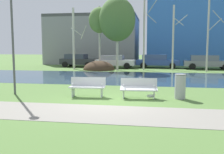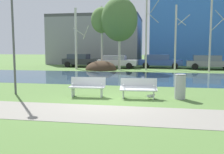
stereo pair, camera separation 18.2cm
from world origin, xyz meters
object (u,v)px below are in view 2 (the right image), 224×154
parked_sedan_second_white (117,61)px  parked_wagon_fourth_grey (209,62)px  bench_left (87,86)px  seagull (151,96)px  streetlamp (13,20)px  parked_van_nearest_dark (81,60)px  parked_hatch_third_blue (159,61)px  bench_right (138,88)px  trash_bin (180,86)px

parked_sedan_second_white → parked_wagon_fourth_grey: parked_wagon_fourth_grey is taller
bench_left → parked_sedan_second_white: size_ratio=0.37×
bench_left → seagull: 2.86m
parked_sedan_second_white → parked_wagon_fourth_grey: size_ratio=0.89×
streetlamp → bench_left: bearing=-0.7°
streetlamp → parked_van_nearest_dark: size_ratio=1.24×
parked_van_nearest_dark → bench_left: bearing=-71.9°
parked_hatch_third_blue → seagull: bearing=-91.4°
seagull → parked_wagon_fourth_grey: (5.45, 16.66, 0.63)m
bench_right → parked_wagon_fourth_grey: size_ratio=0.33×
seagull → parked_van_nearest_dark: 19.54m
seagull → parked_hatch_third_blue: size_ratio=0.08×
parked_van_nearest_dark → parked_wagon_fourth_grey: bearing=-3.6°
streetlamp → parked_van_nearest_dark: streetlamp is taller
parked_van_nearest_dark → parked_wagon_fourth_grey: parked_van_nearest_dark is taller
seagull → parked_van_nearest_dark: (-8.56, 17.55, 0.65)m
bench_right → parked_hatch_third_blue: size_ratio=0.34×
seagull → parked_wagon_fourth_grey: size_ratio=0.08×
bench_right → parked_sedan_second_white: size_ratio=0.37×
trash_bin → parked_van_nearest_dark: size_ratio=0.26×
seagull → bench_right: bearing=174.5°
bench_right → parked_hatch_third_blue: parked_hatch_third_blue is taller
parked_sedan_second_white → parked_wagon_fourth_grey: (9.61, 0.00, 0.03)m
streetlamp → parked_hatch_third_blue: (6.83, 17.53, -2.73)m
bench_left → bench_right: bearing=0.0°
parked_van_nearest_dark → bench_right: bearing=-65.4°
bench_left → bench_right: size_ratio=1.00×
parked_wagon_fourth_grey → trash_bin: bearing=-104.4°
streetlamp → parked_van_nearest_dark: 17.80m
bench_left → seagull: (2.84, -0.05, -0.34)m
bench_left → seagull: bench_left is taller
seagull → parked_sedan_second_white: bearing=104.0°
streetlamp → parked_van_nearest_dark: (-2.15, 17.46, -2.71)m
seagull → parked_van_nearest_dark: size_ratio=0.09×
streetlamp → parked_hatch_third_blue: streetlamp is taller
trash_bin → parked_wagon_fourth_grey: 16.95m
trash_bin → parked_wagon_fourth_grey: (4.21, 16.41, 0.21)m
bench_left → trash_bin: size_ratio=1.51×
bench_right → seagull: size_ratio=4.10×
parked_van_nearest_dark → parked_hatch_third_blue: 8.98m
parked_wagon_fourth_grey → parked_van_nearest_dark: bearing=176.4°
bench_right → parked_van_nearest_dark: size_ratio=0.39×
bench_right → streetlamp: bearing=179.6°
trash_bin → parked_sedan_second_white: (-5.40, 16.41, 0.18)m
parked_hatch_third_blue → trash_bin: bearing=-87.3°
parked_sedan_second_white → parked_wagon_fourth_grey: 9.61m
streetlamp → parked_hatch_third_blue: bearing=68.7°
bench_left → seagull: size_ratio=4.10×
parked_hatch_third_blue → bench_left: bearing=-100.5°
trash_bin → parked_sedan_second_white: 17.28m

